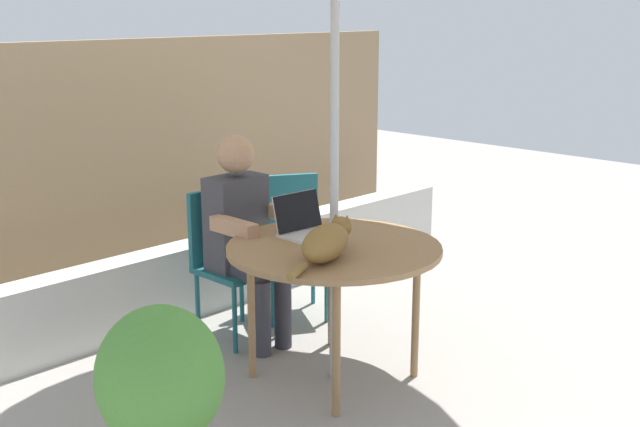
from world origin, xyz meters
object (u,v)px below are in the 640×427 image
at_px(person_seated, 244,228).
at_px(cat, 327,242).
at_px(chair_empty, 290,234).
at_px(potted_plant_near_fence, 161,401).
at_px(laptop, 304,223).
at_px(chair_occupied, 228,251).
at_px(patio_table, 334,255).

distance_m(person_seated, cat, 0.86).
xyz_separation_m(chair_empty, cat, (-0.70, -1.00, 0.30)).
relative_size(cat, potted_plant_near_fence, 0.72).
distance_m(chair_empty, laptop, 0.82).
bearing_deg(chair_empty, chair_occupied, -179.18).
relative_size(chair_occupied, chair_empty, 1.00).
height_order(chair_occupied, laptop, laptop).
relative_size(chair_empty, person_seated, 0.72).
height_order(laptop, potted_plant_near_fence, laptop).
xyz_separation_m(cat, potted_plant_near_fence, (-1.17, -0.27, -0.31)).
relative_size(patio_table, person_seated, 0.91).
relative_size(laptop, potted_plant_near_fence, 0.36).
bearing_deg(potted_plant_near_fence, patio_table, 16.38).
xyz_separation_m(chair_empty, potted_plant_near_fence, (-1.87, -1.27, -0.01)).
bearing_deg(laptop, patio_table, -99.54).
xyz_separation_m(patio_table, potted_plant_near_fence, (-1.35, -0.40, -0.17)).
relative_size(chair_empty, laptop, 2.79).
height_order(patio_table, cat, cat).
relative_size(person_seated, potted_plant_near_fence, 1.41).
height_order(chair_empty, cat, cat).
bearing_deg(chair_empty, laptop, -128.15).
relative_size(chair_occupied, person_seated, 0.72).
relative_size(person_seated, laptop, 3.87).
xyz_separation_m(person_seated, potted_plant_near_fence, (-1.35, -1.10, -0.18)).
xyz_separation_m(laptop, cat, (-0.23, -0.39, 0.02)).
height_order(chair_occupied, chair_empty, same).
xyz_separation_m(chair_occupied, cat, (-0.18, -0.99, 0.30)).
bearing_deg(potted_plant_near_fence, person_seated, 39.13).
height_order(patio_table, potted_plant_near_fence, potted_plant_near_fence).
bearing_deg(person_seated, patio_table, -90.00).
relative_size(patio_table, potted_plant_near_fence, 1.28).
bearing_deg(chair_occupied, person_seated, -90.00).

